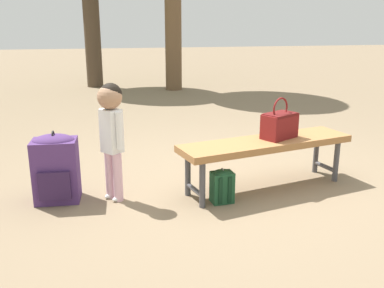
{
  "coord_description": "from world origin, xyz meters",
  "views": [
    {
      "loc": [
        1.07,
        3.61,
        1.47
      ],
      "look_at": [
        0.36,
        0.14,
        0.45
      ],
      "focal_mm": 40.53,
      "sensor_mm": 36.0,
      "label": 1
    }
  ],
  "objects_px": {
    "park_bench": "(266,146)",
    "handbag": "(280,124)",
    "backpack_small": "(222,185)",
    "child_standing": "(111,123)",
    "backpack_large": "(56,166)"
  },
  "relations": [
    {
      "from": "park_bench",
      "to": "handbag",
      "type": "height_order",
      "value": "handbag"
    },
    {
      "from": "handbag",
      "to": "child_standing",
      "type": "bearing_deg",
      "value": 1.02
    },
    {
      "from": "child_standing",
      "to": "backpack_small",
      "type": "relative_size",
      "value": 3.26
    },
    {
      "from": "child_standing",
      "to": "park_bench",
      "type": "bearing_deg",
      "value": 179.32
    },
    {
      "from": "park_bench",
      "to": "backpack_large",
      "type": "relative_size",
      "value": 2.72
    },
    {
      "from": "backpack_small",
      "to": "park_bench",
      "type": "bearing_deg",
      "value": -153.4
    },
    {
      "from": "park_bench",
      "to": "backpack_small",
      "type": "distance_m",
      "value": 0.57
    },
    {
      "from": "child_standing",
      "to": "backpack_large",
      "type": "relative_size",
      "value": 1.63
    },
    {
      "from": "handbag",
      "to": "park_bench",
      "type": "bearing_deg",
      "value": 17.67
    },
    {
      "from": "child_standing",
      "to": "backpack_large",
      "type": "xyz_separation_m",
      "value": [
        0.47,
        -0.07,
        -0.36
      ]
    },
    {
      "from": "park_bench",
      "to": "backpack_small",
      "type": "xyz_separation_m",
      "value": [
        0.46,
        0.23,
        -0.24
      ]
    },
    {
      "from": "park_bench",
      "to": "backpack_large",
      "type": "bearing_deg",
      "value": -2.62
    },
    {
      "from": "park_bench",
      "to": "backpack_large",
      "type": "distance_m",
      "value": 1.81
    },
    {
      "from": "backpack_large",
      "to": "backpack_small",
      "type": "xyz_separation_m",
      "value": [
        -1.34,
        0.31,
        -0.15
      ]
    },
    {
      "from": "park_bench",
      "to": "handbag",
      "type": "bearing_deg",
      "value": -162.33
    }
  ]
}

